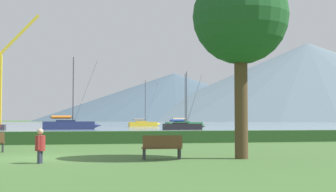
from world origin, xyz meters
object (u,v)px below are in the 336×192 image
sailboat_slip_3 (184,124)px  sailboat_slip_4 (69,125)px  person_seated_viewer (40,144)px  dock_crane (1,95)px  sailboat_slip_5 (183,126)px  sailboat_slip_1 (143,124)px  park_tree (243,12)px  park_bench_near_path (162,146)px

sailboat_slip_3 → sailboat_slip_4: size_ratio=0.92×
person_seated_viewer → dock_crane: dock_crane is taller
sailboat_slip_3 → sailboat_slip_5: 14.69m
sailboat_slip_3 → sailboat_slip_4: 22.54m
sailboat_slip_1 → dock_crane: size_ratio=0.59×
person_seated_viewer → dock_crane: 56.07m
sailboat_slip_3 → sailboat_slip_4: sailboat_slip_4 is taller
sailboat_slip_1 → person_seated_viewer: bearing=-102.4°
sailboat_slip_3 → sailboat_slip_4: bearing=-165.5°
sailboat_slip_3 → dock_crane: size_ratio=0.60×
sailboat_slip_4 → sailboat_slip_5: (16.86, -4.98, -0.20)m
sailboat_slip_1 → sailboat_slip_5: 33.02m
sailboat_slip_1 → sailboat_slip_5: sailboat_slip_1 is taller
sailboat_slip_5 → park_tree: 52.63m
sailboat_slip_1 → sailboat_slip_3: bearing=-77.2°
dock_crane → sailboat_slip_1: bearing=49.1°
park_bench_near_path → dock_crane: 56.34m
person_seated_viewer → dock_crane: bearing=112.4°
person_seated_viewer → park_bench_near_path: bearing=21.7°
park_bench_near_path → dock_crane: (-13.72, 54.45, 4.58)m
sailboat_slip_1 → person_seated_viewer: 86.50m
sailboat_slip_4 → dock_crane: size_ratio=0.65×
person_seated_viewer → dock_crane: size_ratio=0.07×
person_seated_viewer → sailboat_slip_1: bearing=92.0°
sailboat_slip_3 → dock_crane: bearing=-170.0°
sailboat_slip_5 → person_seated_viewer: (-17.68, -51.88, 0.14)m
sailboat_slip_5 → park_bench_near_path: bearing=-110.9°
sailboat_slip_4 → park_bench_near_path: (3.79, -56.16, -0.22)m
dock_crane → park_bench_near_path: bearing=-75.9°
sailboat_slip_1 → park_tree: bearing=-97.2°
sailboat_slip_1 → park_tree: 85.05m
sailboat_slip_5 → park_bench_near_path: 52.82m
park_bench_near_path → dock_crane: bearing=105.4°
sailboat_slip_1 → park_tree: sailboat_slip_1 is taller
sailboat_slip_3 → sailboat_slip_5: sailboat_slip_3 is taller
sailboat_slip_1 → dock_crane: dock_crane is taller
sailboat_slip_5 → park_bench_near_path: size_ratio=5.36×
park_bench_near_path → sailboat_slip_3: bearing=76.8°
sailboat_slip_3 → park_tree: sailboat_slip_3 is taller
sailboat_slip_5 → person_seated_viewer: size_ratio=6.78×
sailboat_slip_5 → park_bench_near_path: (-13.07, -51.18, -0.02)m
sailboat_slip_3 → person_seated_viewer: (-21.37, -66.10, 0.05)m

